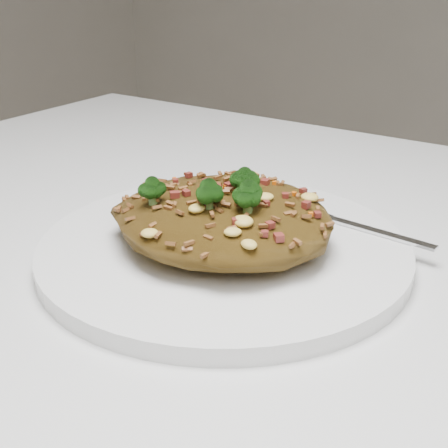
% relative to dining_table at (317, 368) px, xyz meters
% --- Properties ---
extents(dining_table, '(1.20, 0.80, 0.75)m').
position_rel_dining_table_xyz_m(dining_table, '(0.00, 0.00, 0.00)').
color(dining_table, silver).
rests_on(dining_table, ground).
extents(plate, '(0.30, 0.30, 0.01)m').
position_rel_dining_table_xyz_m(plate, '(-0.08, -0.02, 0.10)').
color(plate, white).
rests_on(plate, dining_table).
extents(fried_rice, '(0.18, 0.16, 0.07)m').
position_rel_dining_table_xyz_m(fried_rice, '(-0.08, -0.02, 0.13)').
color(fried_rice, brown).
rests_on(fried_rice, plate).
extents(fork, '(0.16, 0.03, 0.00)m').
position_rel_dining_table_xyz_m(fork, '(-0.00, 0.06, 0.11)').
color(fork, silver).
rests_on(fork, plate).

